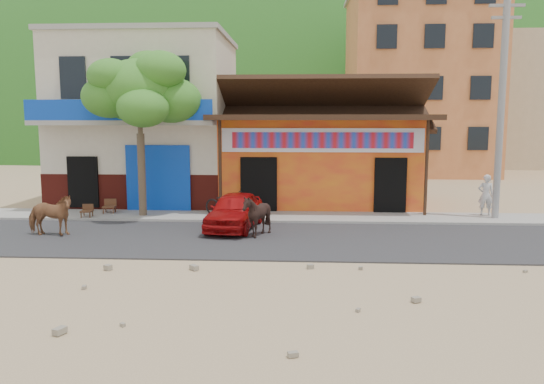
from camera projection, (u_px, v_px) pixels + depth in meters
The scene contains 17 objects.
ground at pixel (252, 262), 13.59m from camera, with size 120.00×120.00×0.00m, color #9E825B.
road at pixel (260, 239), 16.06m from camera, with size 60.00×5.00×0.04m, color #28282B.
sidewalk at pixel (268, 217), 19.52m from camera, with size 60.00×2.00×0.12m, color gray.
dance_club at pixel (319, 162), 23.12m from camera, with size 8.00×6.00×3.60m, color orange.
cafe_building at pixel (149, 122), 23.32m from camera, with size 7.00×6.00×7.00m, color beige.
apartment_front at pixel (417, 85), 36.01m from camera, with size 9.00×9.00×12.00m, color #CC723F.
apartment_rear at pixel (516, 102), 41.56m from camera, with size 8.00×8.00×10.00m, color tan.
hillside at pixel (295, 65), 81.22m from camera, with size 100.00×40.00×24.00m, color #194C14.
tree at pixel (140, 134), 19.17m from camera, with size 3.00×3.00×6.00m, color #2D721E, non-canonical shape.
utility_pole at pixel (501, 105), 18.50m from camera, with size 0.24×0.24×8.00m, color gray.
cow_tan at pixel (50, 215), 16.39m from camera, with size 0.70×1.54×1.30m, color #925E3A.
cow_dark at pixel (257, 216), 16.23m from camera, with size 1.07×1.20×1.32m, color black.
red_car at pixel (235, 211), 17.48m from camera, with size 1.42×3.52×1.20m, color #A20B0C.
scooter at pixel (226, 204), 19.26m from camera, with size 0.62×1.79×0.94m, color black.
pedestrian at pixel (486, 195), 19.43m from camera, with size 0.55×0.36×1.51m, color silver.
cafe_chair_left at pixel (86, 205), 19.13m from camera, with size 0.40×0.40×0.85m, color #4B2B19, non-canonical shape.
cafe_chair_right at pixel (109, 200), 19.95m from camera, with size 0.45×0.45×0.97m, color #4D2A19, non-canonical shape.
Camera 1 is at (1.27, -13.17, 3.60)m, focal length 35.00 mm.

